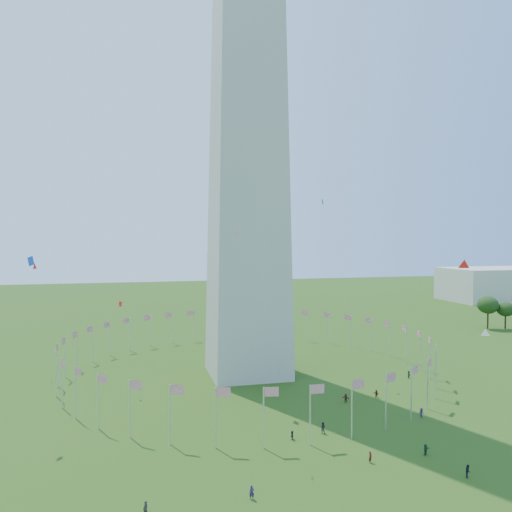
% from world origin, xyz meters
% --- Properties ---
extents(ground, '(600.00, 600.00, 0.00)m').
position_xyz_m(ground, '(0.00, 0.00, 0.00)').
color(ground, '#23430F').
rests_on(ground, ground).
extents(flag_ring, '(80.24, 80.24, 9.00)m').
position_xyz_m(flag_ring, '(-0.00, 50.00, 4.50)').
color(flag_ring, silver).
rests_on(flag_ring, ground).
extents(gov_building_east_a, '(50.00, 30.00, 16.00)m').
position_xyz_m(gov_building_east_a, '(150.00, 150.00, 8.00)').
color(gov_building_east_a, beige).
rests_on(gov_building_east_a, ground).
extents(crowd, '(88.19, 67.90, 1.93)m').
position_xyz_m(crowd, '(7.72, 7.01, 0.83)').
color(crowd, '#351B52').
rests_on(crowd, ground).
extents(kites_aloft, '(110.98, 76.51, 35.52)m').
position_xyz_m(kites_aloft, '(1.99, 25.64, 19.48)').
color(kites_aloft, red).
rests_on(kites_aloft, ground).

